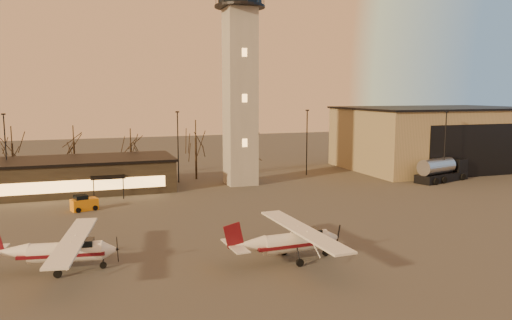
# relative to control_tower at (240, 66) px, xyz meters

# --- Properties ---
(ground) EXTENTS (220.00, 220.00, 0.00)m
(ground) POSITION_rel_control_tower_xyz_m (0.00, -30.00, -16.33)
(ground) COLOR #3D3B38
(ground) RESTS_ON ground
(control_tower) EXTENTS (6.80, 6.80, 32.60)m
(control_tower) POSITION_rel_control_tower_xyz_m (0.00, 0.00, 0.00)
(control_tower) COLOR gray
(control_tower) RESTS_ON ground
(hangar) EXTENTS (30.60, 20.60, 10.30)m
(hangar) POSITION_rel_control_tower_xyz_m (36.00, 3.98, -11.17)
(hangar) COLOR #9A8564
(hangar) RESTS_ON ground
(terminal) EXTENTS (25.40, 12.20, 4.30)m
(terminal) POSITION_rel_control_tower_xyz_m (-21.99, 1.98, -14.17)
(terminal) COLOR black
(terminal) RESTS_ON ground
(light_poles) EXTENTS (58.50, 12.25, 10.14)m
(light_poles) POSITION_rel_control_tower_xyz_m (0.50, 1.00, -10.92)
(light_poles) COLOR black
(light_poles) RESTS_ON ground
(tree_row) EXTENTS (37.20, 9.20, 8.80)m
(tree_row) POSITION_rel_control_tower_xyz_m (-13.70, 9.16, -10.39)
(tree_row) COLOR black
(tree_row) RESTS_ON ground
(cessna_front) EXTENTS (9.97, 12.60, 3.47)m
(cessna_front) POSITION_rel_control_tower_xyz_m (-5.42, -32.01, -15.14)
(cessna_front) COLOR silver
(cessna_front) RESTS_ON ground
(cessna_rear) EXTENTS (9.75, 12.28, 3.37)m
(cessna_rear) POSITION_rel_control_tower_xyz_m (-21.96, -28.72, -15.17)
(cessna_rear) COLOR silver
(cessna_rear) RESTS_ON ground
(fuel_truck) EXTENTS (9.58, 5.10, 3.42)m
(fuel_truck) POSITION_rel_control_tower_xyz_m (28.17, -7.36, -14.97)
(fuel_truck) COLOR black
(fuel_truck) RESTS_ON ground
(service_cart) EXTENTS (3.03, 2.37, 1.72)m
(service_cart) POSITION_rel_control_tower_xyz_m (-20.84, -9.46, -15.67)
(service_cart) COLOR orange
(service_cart) RESTS_ON ground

